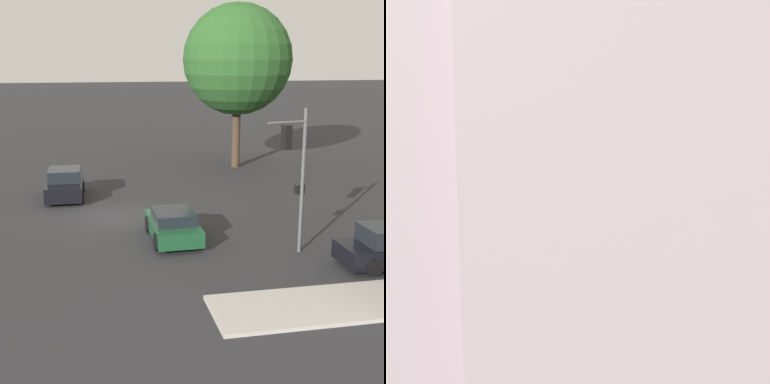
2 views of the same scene
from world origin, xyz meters
The scene contains 5 objects.
ground_plane centered at (0.00, 0.00, 0.00)m, with size 300.00×300.00×0.00m, color #28282B.
street_tree centered at (-10.56, 9.05, 7.30)m, with size 7.36×7.36×11.00m.
traffic_signal centered at (6.35, 6.48, 3.61)m, with size 0.77×1.73×5.62m.
crossing_car_0 centered at (3.89, 2.22, 0.63)m, with size 3.91×2.03×1.29m.
crossing_car_1 centered at (-4.10, -2.41, 0.73)m, with size 4.00×2.07×1.58m.
Camera 1 is at (24.92, -1.20, 7.40)m, focal length 50.00 mm.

